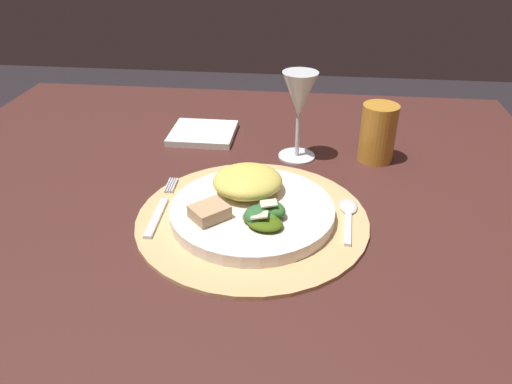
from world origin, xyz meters
TOP-DOWN VIEW (x-y plane):
  - dining_table at (0.00, 0.00)m, footprint 1.19×1.05m
  - placemat at (0.06, -0.07)m, footprint 0.35×0.35m
  - dinner_plate at (0.06, -0.07)m, footprint 0.25×0.25m
  - pasta_serving at (0.04, -0.03)m, footprint 0.14×0.14m
  - salad_greens at (0.08, -0.11)m, footprint 0.08×0.08m
  - bread_piece at (0.00, -0.11)m, footprint 0.07×0.06m
  - fork at (-0.09, -0.07)m, footprint 0.02×0.17m
  - spoon at (0.20, -0.04)m, footprint 0.03×0.13m
  - napkin at (-0.08, 0.23)m, footprint 0.13×0.12m
  - wine_glass at (0.12, 0.15)m, footprint 0.07×0.07m
  - amber_tumbler at (0.26, 0.16)m, footprint 0.07×0.07m

SIDE VIEW (x-z plane):
  - dining_table at x=0.00m, z-range 0.26..0.97m
  - placemat at x=0.06m, z-range 0.71..0.72m
  - napkin at x=-0.08m, z-range 0.71..0.72m
  - fork at x=-0.09m, z-range 0.72..0.72m
  - spoon at x=0.20m, z-range 0.71..0.72m
  - dinner_plate at x=0.06m, z-range 0.72..0.74m
  - salad_greens at x=0.08m, z-range 0.73..0.76m
  - bread_piece at x=0.00m, z-range 0.74..0.75m
  - pasta_serving at x=0.04m, z-range 0.74..0.77m
  - amber_tumbler at x=0.26m, z-range 0.71..0.82m
  - wine_glass at x=0.12m, z-range 0.74..0.91m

